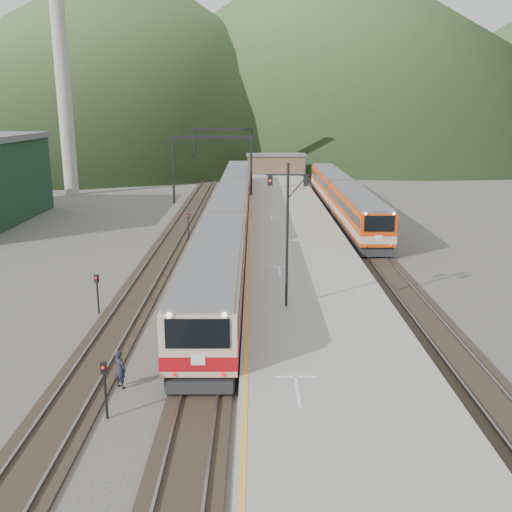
{
  "coord_description": "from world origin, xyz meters",
  "views": [
    {
      "loc": [
        2.2,
        -13.18,
        11.23
      ],
      "look_at": [
        2.29,
        22.09,
        2.0
      ],
      "focal_mm": 40.0,
      "sensor_mm": 36.0,
      "label": 1
    }
  ],
  "objects_px": {
    "second_train": "(342,197)",
    "signal_mast": "(287,221)",
    "main_train": "(231,210)",
    "worker": "(120,369)"
  },
  "relations": [
    {
      "from": "signal_mast",
      "to": "second_train",
      "type": "bearing_deg",
      "value": 76.52
    },
    {
      "from": "signal_mast",
      "to": "worker",
      "type": "height_order",
      "value": "signal_mast"
    },
    {
      "from": "signal_mast",
      "to": "worker",
      "type": "xyz_separation_m",
      "value": [
        -7.21,
        -7.19,
        -4.75
      ]
    },
    {
      "from": "second_train",
      "to": "worker",
      "type": "xyz_separation_m",
      "value": [
        -14.83,
        -38.99,
        -1.09
      ]
    },
    {
      "from": "second_train",
      "to": "worker",
      "type": "bearing_deg",
      "value": -110.83
    },
    {
      "from": "second_train",
      "to": "signal_mast",
      "type": "relative_size",
      "value": 4.98
    },
    {
      "from": "main_train",
      "to": "signal_mast",
      "type": "relative_size",
      "value": 8.29
    },
    {
      "from": "second_train",
      "to": "signal_mast",
      "type": "distance_m",
      "value": 32.9
    },
    {
      "from": "main_train",
      "to": "worker",
      "type": "distance_m",
      "value": 30.4
    },
    {
      "from": "main_train",
      "to": "second_train",
      "type": "xyz_separation_m",
      "value": [
        11.5,
        8.8,
        -0.18
      ]
    }
  ]
}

